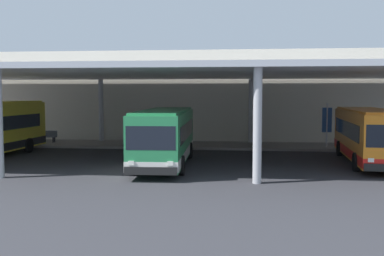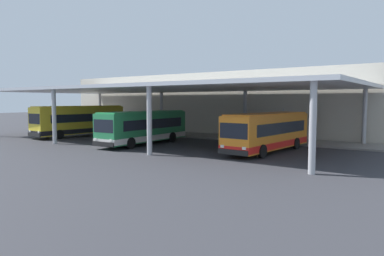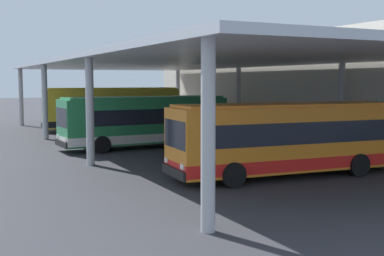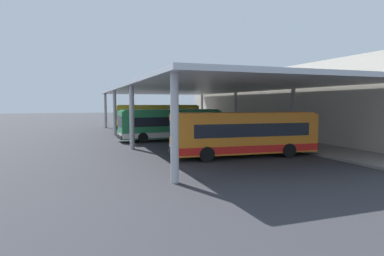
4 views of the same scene
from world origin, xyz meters
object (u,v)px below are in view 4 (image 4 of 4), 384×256
Objects in this scene: bus_nearest_bay at (158,117)px; bus_middle_bay at (244,134)px; banner_sign at (308,126)px; bench_waiting at (212,125)px; bus_second_bay at (171,124)px.

bus_nearest_bay is 23.53m from bus_middle_bay.
banner_sign reaches higher than bus_middle_bay.
bus_nearest_bay is at bearing -92.91° from bench_waiting.
banner_sign is at bearing 39.36° from bus_second_bay.
bus_nearest_bay is at bearing 172.63° from bus_second_bay.
banner_sign reaches higher than bus_second_bay.
banner_sign reaches higher than bench_waiting.
bus_second_bay is at bearing -140.64° from banner_sign.
bus_second_bay is 11.93m from bus_middle_bay.
bus_second_bay is 3.32× the size of banner_sign.
bench_waiting is (-11.37, 9.51, -0.99)m from bus_second_bay.
bus_second_bay is at bearing -39.93° from bench_waiting.
bus_nearest_bay is 11.87m from bus_second_bay.
banner_sign is (-1.22, 6.56, 0.32)m from bus_middle_bay.
banner_sign is (22.30, 7.11, 0.14)m from bus_nearest_bay.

